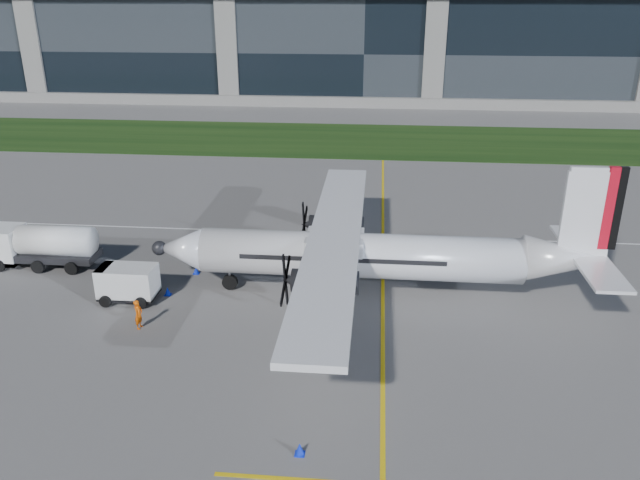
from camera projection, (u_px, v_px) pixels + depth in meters
ground at (354, 157)px, 64.53m from camera, size 400.00×400.00×0.00m
grass_strip at (357, 140)px, 71.91m from camera, size 400.00×18.00×0.04m
terminal_building at (366, 48)px, 98.69m from camera, size 120.00×20.00×15.00m
tree_line at (371, 46)px, 155.80m from camera, size 400.00×6.00×6.00m
yellow_taxiway_centerline at (383, 285)px, 36.55m from camera, size 0.20×70.00×0.01m
turboprop_aircraft at (378, 231)px, 33.91m from camera, size 25.11×26.04×7.81m
fuel_tanker_truck at (34, 246)px, 38.67m from camera, size 7.11×2.31×2.67m
baggage_tug at (128, 284)px, 34.46m from camera, size 3.31×1.99×1.99m
ground_crew_person at (138, 312)px, 31.61m from camera, size 0.58×0.77×1.80m
safety_cone_nose_stbd at (196, 270)px, 37.96m from camera, size 0.36×0.36×0.50m
safety_cone_fwd at (141, 282)px, 36.36m from camera, size 0.36×0.36×0.50m
safety_cone_stbdwing at (350, 215)px, 47.15m from camera, size 0.36×0.36×0.50m
safety_cone_nose_port at (168, 291)px, 35.29m from camera, size 0.36×0.36×0.50m
safety_cone_portwing at (300, 449)px, 23.15m from camera, size 0.36×0.36×0.50m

